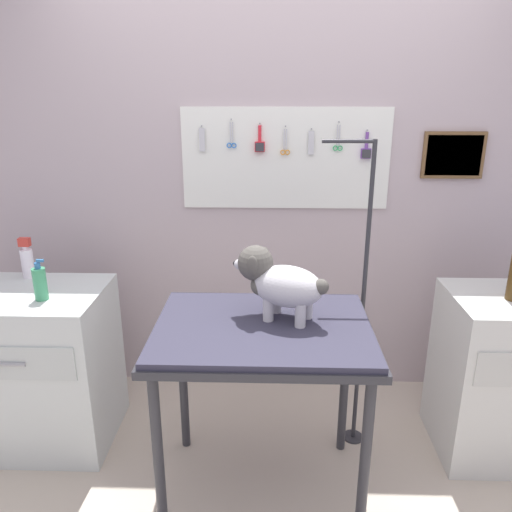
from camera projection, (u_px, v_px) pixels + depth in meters
The scene contains 8 objects.
rear_wall_panel at pixel (277, 209), 2.97m from camera, with size 4.00×0.11×2.30m.
grooming_table at pixel (263, 343), 2.16m from camera, with size 0.96×0.71×0.88m.
grooming_arm at pixel (360, 314), 2.51m from camera, with size 0.29×0.11×1.62m.
dog at pixel (278, 281), 2.15m from camera, with size 0.43×0.30×0.32m.
counter_left at pixel (34, 367), 2.65m from camera, with size 0.80×0.58×0.86m.
cabinet_right at pixel (509, 376), 2.55m from camera, with size 0.68×0.54×0.87m.
shampoo_bottle at pixel (27, 261), 2.68m from camera, with size 0.06×0.06×0.22m.
conditioner_bottle at pixel (40, 283), 2.40m from camera, with size 0.06×0.06×0.21m.
Camera 1 is at (-0.03, -1.63, 1.84)m, focal length 34.83 mm.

